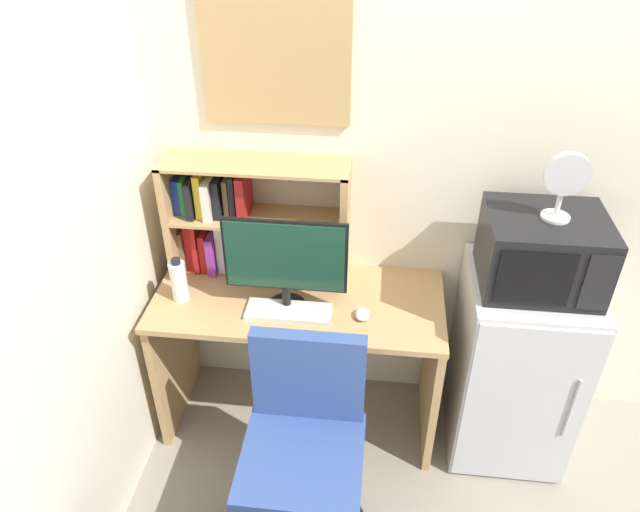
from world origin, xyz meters
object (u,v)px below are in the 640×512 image
mini_fridge (514,365)px  desk_fan (565,181)px  hutch_bookshelf (233,214)px  microwave (542,251)px  wall_corkboard (275,58)px  monitor (285,260)px  water_bottle (179,281)px  computer_mouse (362,314)px  desk_chair (304,460)px  keyboard (289,311)px

mini_fridge → desk_fan: size_ratio=3.40×
hutch_bookshelf → desk_fan: 1.38m
microwave → wall_corkboard: 1.31m
hutch_bookshelf → monitor: bearing=-42.4°
hutch_bookshelf → mini_fridge: size_ratio=0.86×
desk_fan → wall_corkboard: bearing=165.9°
water_bottle → computer_mouse: bearing=-2.7°
water_bottle → desk_chair: water_bottle is taller
mini_fridge → desk_fan: bearing=-8.7°
computer_mouse → hutch_bookshelf: bearing=154.7°
desk_fan → desk_chair: size_ratio=0.30×
mini_fridge → keyboard: bearing=-173.6°
hutch_bookshelf → mini_fridge: bearing=-8.0°
water_bottle → desk_fan: bearing=2.4°
desk_fan → wall_corkboard: 1.20m
monitor → wall_corkboard: size_ratio=0.86×
desk_fan → mini_fridge: bearing=171.3°
mini_fridge → wall_corkboard: size_ratio=1.56×
microwave → computer_mouse: bearing=-171.4°
desk_chair → wall_corkboard: wall_corkboard is taller
computer_mouse → microwave: bearing=8.6°
hutch_bookshelf → wall_corkboard: size_ratio=1.34×
water_bottle → desk_chair: size_ratio=0.23×
monitor → wall_corkboard: 0.81m
microwave → hutch_bookshelf: bearing=172.1°
monitor → water_bottle: size_ratio=2.47×
monitor → keyboard: 0.24m
water_bottle → hutch_bookshelf: bearing=51.8°
monitor → computer_mouse: bearing=-5.7°
water_bottle → wall_corkboard: size_ratio=0.35×
mini_fridge → desk_fan: desk_fan is taller
microwave → desk_chair: (-0.89, -0.58, -0.68)m
mini_fridge → desk_chair: mini_fridge is taller
mini_fridge → wall_corkboard: (-1.10, 0.28, 1.27)m
hutch_bookshelf → computer_mouse: hutch_bookshelf is taller
water_bottle → keyboard: bearing=-5.7°
water_bottle → desk_fan: (1.52, 0.06, 0.53)m
keyboard → desk_chair: 0.61m
computer_mouse → microwave: 0.77m
monitor → mini_fridge: monitor is taller
microwave → desk_chair: size_ratio=0.50×
desk_chair → water_bottle: bearing=140.3°
hutch_bookshelf → water_bottle: (-0.20, -0.25, -0.20)m
computer_mouse → water_bottle: size_ratio=0.41×
microwave → desk_fan: size_ratio=1.68×
computer_mouse → desk_chair: size_ratio=0.09×
water_bottle → mini_fridge: bearing=2.5°
keyboard → desk_fan: desk_fan is taller
water_bottle → mini_fridge: 1.56m
mini_fridge → water_bottle: bearing=-177.5°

